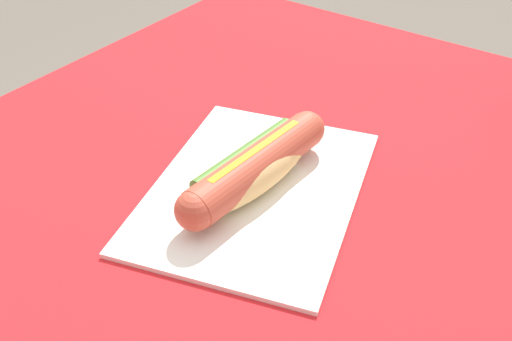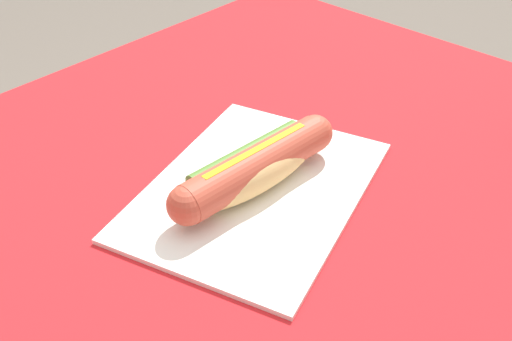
{
  "view_description": "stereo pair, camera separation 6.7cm",
  "coord_description": "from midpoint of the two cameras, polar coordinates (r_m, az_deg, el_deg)",
  "views": [
    {
      "loc": [
        -0.43,
        -0.34,
        1.17
      ],
      "look_at": [
        0.01,
        -0.03,
        0.77
      ],
      "focal_mm": 42.46,
      "sensor_mm": 36.0,
      "label": 1
    },
    {
      "loc": [
        -0.39,
        -0.39,
        1.17
      ],
      "look_at": [
        0.01,
        -0.03,
        0.77
      ],
      "focal_mm": 42.46,
      "sensor_mm": 36.0,
      "label": 2
    }
  ],
  "objects": [
    {
      "name": "paper_wrapper",
      "position": [
        0.69,
        -2.79,
        -1.91
      ],
      "size": [
        0.35,
        0.3,
        0.01
      ],
      "primitive_type": "cube",
      "rotation": [
        0.0,
        0.0,
        0.28
      ],
      "color": "white",
      "rests_on": "dining_table"
    },
    {
      "name": "dining_table",
      "position": [
        0.8,
        -4.44,
        -9.85
      ],
      "size": [
        1.03,
        0.78,
        0.74
      ],
      "color": "brown",
      "rests_on": "ground"
    },
    {
      "name": "hot_dog",
      "position": [
        0.67,
        -2.93,
        0.21
      ],
      "size": [
        0.24,
        0.06,
        0.05
      ],
      "color": "#E5BC75",
      "rests_on": "paper_wrapper"
    }
  ]
}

